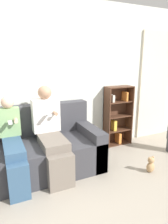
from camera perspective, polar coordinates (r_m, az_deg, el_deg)
name	(u,v)px	position (r m, az deg, el deg)	size (l,w,h in m)	color
ground_plane	(62,188)	(2.77, -6.36, -20.71)	(14.00, 14.00, 0.00)	#9E9384
back_wall	(38,81)	(3.28, -12.88, 8.64)	(10.00, 0.06, 2.55)	silver
curtain_panel	(154,86)	(4.41, 19.33, 7.04)	(0.73, 0.04, 2.15)	beige
couch	(33,152)	(3.03, -14.45, -10.96)	(1.94, 0.91, 0.93)	#38383D
adult_seated	(50,131)	(2.84, -9.58, -5.39)	(0.39, 0.82, 1.24)	#70665B
child_seated	(13,143)	(2.75, -19.66, -8.34)	(0.28, 0.83, 1.13)	#335170
bookshelf	(117,116)	(3.87, 9.40, -1.19)	(0.53, 0.24, 1.13)	#4C2D1E
teddy_bear	(151,165)	(3.16, 18.48, -14.13)	(0.12, 0.10, 0.25)	tan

